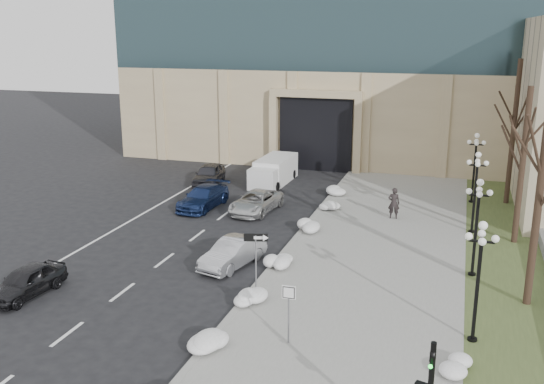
{
  "coord_description": "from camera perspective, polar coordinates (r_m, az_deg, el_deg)",
  "views": [
    {
      "loc": [
        7.31,
        -15.61,
        11.33
      ],
      "look_at": [
        -1.41,
        11.94,
        3.5
      ],
      "focal_mm": 40.0,
      "sensor_mm": 36.0,
      "label": 1
    }
  ],
  "objects": [
    {
      "name": "snow_clump_c",
      "position": [
        26.07,
        -1.78,
        -9.88
      ],
      "size": [
        1.1,
        1.6,
        0.36
      ],
      "primitive_type": "ellipsoid",
      "color": "white",
      "rests_on": "sidewalk"
    },
    {
      "name": "sidewalk",
      "position": [
        31.91,
        9.61,
        -5.75
      ],
      "size": [
        9.0,
        40.0,
        0.12
      ],
      "primitive_type": "cube",
      "color": "gray",
      "rests_on": "ground"
    },
    {
      "name": "tree_far",
      "position": [
        42.05,
        21.93,
        7.0
      ],
      "size": [
        3.2,
        3.2,
        9.5
      ],
      "color": "black",
      "rests_on": "ground"
    },
    {
      "name": "car_a",
      "position": [
        28.76,
        -22.13,
        -7.8
      ],
      "size": [
        1.95,
        4.01,
        1.32
      ],
      "primitive_type": "imported",
      "rotation": [
        0.0,
        0.0,
        -0.1
      ],
      "color": "black",
      "rests_on": "ground"
    },
    {
      "name": "one_way_sign",
      "position": [
        25.98,
        -1.15,
        -5.01
      ],
      "size": [
        1.08,
        0.41,
        2.88
      ],
      "rotation": [
        0.0,
        0.0,
        0.27
      ],
      "color": "slate",
      "rests_on": "ground"
    },
    {
      "name": "lamppost_a",
      "position": [
        23.15,
        18.93,
        -6.59
      ],
      "size": [
        1.18,
        1.18,
        4.76
      ],
      "color": "black",
      "rests_on": "ground"
    },
    {
      "name": "pedestrian",
      "position": [
        37.45,
        11.4,
        -1.03
      ],
      "size": [
        0.74,
        0.52,
        1.92
      ],
      "primitive_type": "imported",
      "rotation": [
        0.0,
        0.0,
        3.23
      ],
      "color": "black",
      "rests_on": "sidewalk"
    },
    {
      "name": "curb",
      "position": [
        32.75,
        1.77,
        -4.96
      ],
      "size": [
        0.3,
        40.0,
        0.14
      ],
      "primitive_type": "cube",
      "color": "gray",
      "rests_on": "ground"
    },
    {
      "name": "lamppost_b",
      "position": [
        29.31,
        18.76,
        -2.03
      ],
      "size": [
        1.18,
        1.18,
        4.76
      ],
      "color": "black",
      "rests_on": "ground"
    },
    {
      "name": "snow_clump_e",
      "position": [
        34.87,
        3.36,
        -3.31
      ],
      "size": [
        1.1,
        1.6,
        0.36
      ],
      "primitive_type": "ellipsoid",
      "color": "white",
      "rests_on": "sidewalk"
    },
    {
      "name": "car_e",
      "position": [
        45.54,
        -5.95,
        1.67
      ],
      "size": [
        2.52,
        4.75,
        1.54
      ],
      "primitive_type": "imported",
      "rotation": [
        0.0,
        0.0,
        0.16
      ],
      "color": "#333338",
      "rests_on": "ground"
    },
    {
      "name": "snow_clump_d",
      "position": [
        29.88,
        0.53,
        -6.51
      ],
      "size": [
        1.1,
        1.6,
        0.36
      ],
      "primitive_type": "ellipsoid",
      "color": "white",
      "rests_on": "sidewalk"
    },
    {
      "name": "box_truck",
      "position": [
        45.62,
        0.15,
        1.96
      ],
      "size": [
        2.24,
        5.99,
        1.89
      ],
      "rotation": [
        0.0,
        0.0,
        -0.03
      ],
      "color": "silver",
      "rests_on": "ground"
    },
    {
      "name": "snow_clump_f",
      "position": [
        39.07,
        5.16,
        -1.3
      ],
      "size": [
        1.1,
        1.6,
        0.36
      ],
      "primitive_type": "ellipsoid",
      "color": "white",
      "rests_on": "sidewalk"
    },
    {
      "name": "car_d",
      "position": [
        38.49,
        -1.53,
        -0.94
      ],
      "size": [
        2.68,
        4.96,
        1.32
      ],
      "primitive_type": "imported",
      "rotation": [
        0.0,
        0.0,
        -0.11
      ],
      "color": "silver",
      "rests_on": "ground"
    },
    {
      "name": "lamppost_c",
      "position": [
        35.6,
        18.65,
        0.94
      ],
      "size": [
        1.18,
        1.18,
        4.76
      ],
      "color": "black",
      "rests_on": "ground"
    },
    {
      "name": "car_b",
      "position": [
        29.9,
        -3.71,
        -5.74
      ],
      "size": [
        2.4,
        4.37,
        1.37
      ],
      "primitive_type": "imported",
      "rotation": [
        0.0,
        0.0,
        -0.24
      ],
      "color": "#A7A8AE",
      "rests_on": "ground"
    },
    {
      "name": "car_c",
      "position": [
        39.62,
        -6.49,
        -0.5
      ],
      "size": [
        2.3,
        4.97,
        1.4
      ],
      "primitive_type": "imported",
      "rotation": [
        0.0,
        0.0,
        -0.07
      ],
      "color": "navy",
      "rests_on": "ground"
    },
    {
      "name": "snow_clump_b",
      "position": [
        22.61,
        -6.24,
        -14.14
      ],
      "size": [
        1.1,
        1.6,
        0.36
      ],
      "primitive_type": "ellipsoid",
      "color": "white",
      "rests_on": "sidewalk"
    },
    {
      "name": "snow_clump_g",
      "position": [
        42.45,
        5.88,
        0.01
      ],
      "size": [
        1.1,
        1.6,
        0.36
      ],
      "primitive_type": "ellipsoid",
      "color": "white",
      "rests_on": "sidewalk"
    },
    {
      "name": "keep_sign",
      "position": [
        22.26,
        1.58,
        -10.31
      ],
      "size": [
        0.51,
        0.08,
        2.39
      ],
      "rotation": [
        0.0,
        0.0,
        0.04
      ],
      "color": "slate",
      "rests_on": "ground"
    },
    {
      "name": "grass_strip",
      "position": [
        31.8,
        21.35,
        -6.71
      ],
      "size": [
        4.0,
        40.0,
        0.1
      ],
      "primitive_type": "cube",
      "color": "#3F4D26",
      "rests_on": "ground"
    },
    {
      "name": "tree_mid",
      "position": [
        34.26,
        22.69,
        4.19
      ],
      "size": [
        3.2,
        3.2,
        8.5
      ],
      "color": "black",
      "rests_on": "ground"
    },
    {
      "name": "tree_near",
      "position": [
        26.39,
        24.09,
        1.79
      ],
      "size": [
        3.2,
        3.2,
        9.0
      ],
      "color": "black",
      "rests_on": "ground"
    },
    {
      "name": "lamppost_d",
      "position": [
        41.94,
        18.58,
        3.01
      ],
      "size": [
        1.18,
        1.18,
        4.76
      ],
      "color": "black",
      "rests_on": "ground"
    },
    {
      "name": "snow_clump_h",
      "position": [
        22.03,
        17.3,
        -15.64
      ],
      "size": [
        1.1,
        1.6,
        0.36
      ],
      "primitive_type": "ellipsoid",
      "color": "white",
      "rests_on": "sidewalk"
    }
  ]
}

